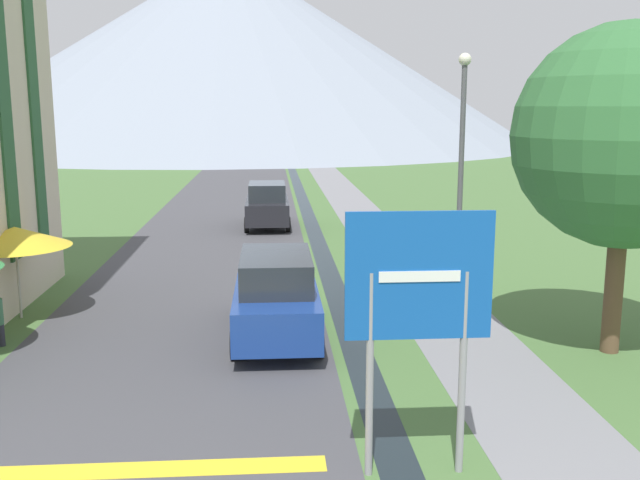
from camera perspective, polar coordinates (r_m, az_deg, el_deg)
The scene contains 11 objects.
ground_plane at distance 25.30m, azimuth -2.82°, elevation -0.38°, with size 160.00×160.00×0.00m, color #476B38.
road at distance 35.21m, azimuth -7.25°, elevation 2.69°, with size 6.40×60.00×0.01m.
footpath at distance 35.40m, azimuth 2.66°, elevation 2.81°, with size 2.20×60.00×0.01m.
drainage_channel at distance 35.20m, azimuth -1.22°, elevation 2.77°, with size 0.60×60.00×0.00m.
mountain_distant at distance 93.46m, azimuth -7.24°, elevation 14.81°, with size 75.71×75.71×23.42m.
road_sign at distance 9.23m, azimuth 7.88°, elevation -4.91°, with size 1.90×0.11×3.55m.
parked_car_near at distance 15.14m, azimuth -3.53°, elevation -4.40°, with size 1.81×4.55×1.82m.
parked_car_far at distance 28.82m, azimuth -4.24°, elevation 2.80°, with size 1.79×3.96×1.82m.
cafe_umbrella_rear_yellow at distance 17.61m, azimuth -23.21°, elevation 0.23°, with size 2.47×2.47×2.15m.
streetlamp at distance 16.34m, azimuth 11.22°, elevation 5.71°, with size 0.28×0.28×5.98m.
tree_by_path at distance 14.82m, azimuth 23.27°, elevation 7.60°, with size 4.29×4.29×6.43m.
Camera 1 is at (-0.50, -4.82, 4.84)m, focal length 40.00 mm.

